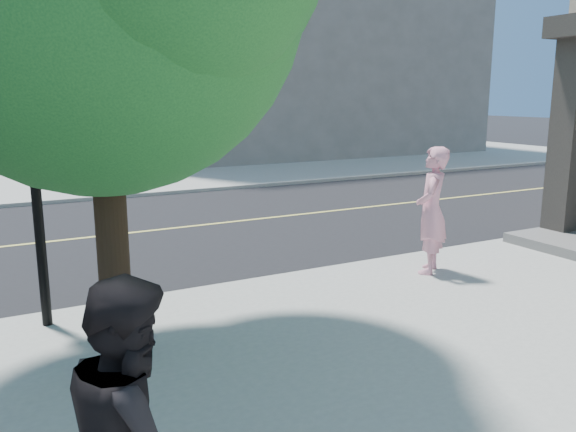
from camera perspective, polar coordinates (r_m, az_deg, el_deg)
ground at (r=8.56m, az=-22.56°, el=-9.36°), size 140.00×140.00×0.00m
road_ew at (r=12.87m, az=-24.69°, el=-2.60°), size 140.00×9.00×0.01m
sidewalk_ne at (r=32.85m, az=-2.67°, el=6.64°), size 29.00×25.00×0.12m
filler_ne at (r=33.65m, az=-2.37°, el=18.81°), size 18.00×16.00×14.00m
man_on_phone at (r=9.60m, az=13.89°, el=0.53°), size 0.88×0.86×2.05m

